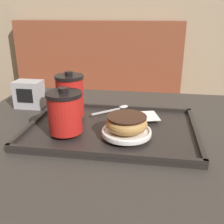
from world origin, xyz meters
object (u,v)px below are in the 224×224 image
at_px(napkin_dispenser, 29,94).
at_px(donut_chocolate_glazed, 127,123).
at_px(spoon, 119,108).
at_px(coffee_cup_front, 65,112).
at_px(coffee_cup_rear, 70,95).

bearing_deg(napkin_dispenser, donut_chocolate_glazed, -30.01).
relative_size(spoon, napkin_dispenser, 1.18).
xyz_separation_m(coffee_cup_front, donut_chocolate_glazed, (0.17, 0.01, -0.02)).
relative_size(coffee_cup_rear, napkin_dispenser, 1.43).
bearing_deg(donut_chocolate_glazed, coffee_cup_rear, 149.74).
xyz_separation_m(coffee_cup_front, spoon, (0.13, 0.20, -0.05)).
height_order(donut_chocolate_glazed, spoon, donut_chocolate_glazed).
distance_m(coffee_cup_front, napkin_dispenser, 0.33).
height_order(donut_chocolate_glazed, napkin_dispenser, napkin_dispenser).
bearing_deg(coffee_cup_front, napkin_dispenser, 133.27).
distance_m(coffee_cup_rear, spoon, 0.18).
bearing_deg(donut_chocolate_glazed, spoon, 104.02).
height_order(coffee_cup_front, spoon, coffee_cup_front).
height_order(coffee_cup_front, napkin_dispenser, coffee_cup_front).
bearing_deg(spoon, coffee_cup_rear, 167.03).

